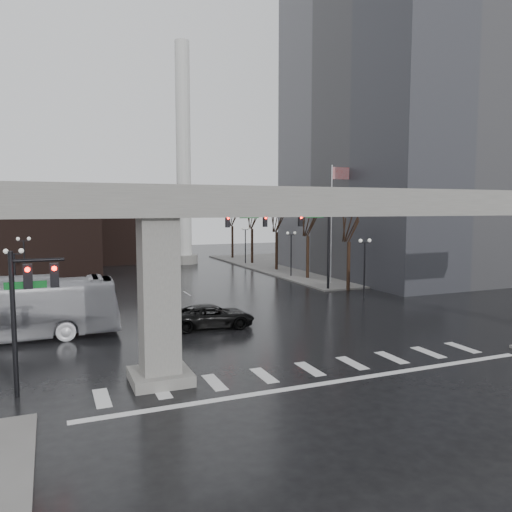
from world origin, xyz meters
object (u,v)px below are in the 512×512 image
at_px(pickup_truck, 212,316).
at_px(far_car, 164,286).
at_px(city_bus, 1,310).
at_px(signal_mast_arm, 292,229).

bearing_deg(pickup_truck, far_car, 6.40).
distance_m(pickup_truck, far_car, 13.50).
relative_size(pickup_truck, far_car, 1.26).
xyz_separation_m(city_bus, far_car, (12.01, 11.93, -1.09)).
distance_m(city_bus, far_car, 16.97).
bearing_deg(pickup_truck, city_bus, 88.04).
xyz_separation_m(signal_mast_arm, pickup_truck, (-10.78, -10.05, -5.08)).
bearing_deg(city_bus, signal_mast_arm, -67.96).
bearing_deg(far_car, signal_mast_arm, -12.46).
bearing_deg(city_bus, far_car, -43.36).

